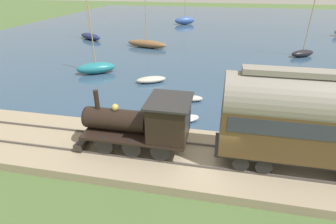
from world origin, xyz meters
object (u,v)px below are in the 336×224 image
at_px(rowboat_near_shore, 191,98).
at_px(rowboat_off_pier, 186,119).
at_px(steam_locomotive, 147,121).
at_px(sailboat_teal, 96,68).
at_px(sailboat_brown, 147,44).
at_px(passenger_coach, 314,118).
at_px(sailboat_black, 303,53).
at_px(rowboat_mid_harbor, 151,80).
at_px(sailboat_blue, 185,20).
at_px(sailboat_navy, 90,36).

distance_m(rowboat_near_shore, rowboat_off_pier, 3.41).
distance_m(steam_locomotive, rowboat_off_pier, 4.87).
bearing_deg(sailboat_teal, sailboat_brown, -38.78).
xyz_separation_m(passenger_coach, sailboat_black, (23.21, -5.57, -2.69)).
relative_size(sailboat_black, rowboat_off_pier, 4.03).
distance_m(sailboat_black, rowboat_mid_harbor, 20.02).
relative_size(steam_locomotive, rowboat_off_pier, 2.88).
bearing_deg(sailboat_blue, sailboat_teal, 145.95).
bearing_deg(sailboat_black, sailboat_navy, 49.11).
relative_size(sailboat_blue, rowboat_mid_harbor, 3.17).
xyz_separation_m(sailboat_blue, rowboat_mid_harbor, (-34.32, -1.83, -0.50)).
relative_size(sailboat_brown, sailboat_navy, 0.82).
relative_size(rowboat_near_shore, rowboat_mid_harbor, 0.66).
height_order(sailboat_black, rowboat_off_pier, sailboat_black).
height_order(steam_locomotive, sailboat_brown, sailboat_brown).
height_order(sailboat_black, sailboat_navy, sailboat_navy).
bearing_deg(sailboat_blue, rowboat_near_shore, 162.21).
relative_size(sailboat_teal, rowboat_off_pier, 4.04).
height_order(sailboat_black, rowboat_near_shore, sailboat_black).
height_order(sailboat_brown, rowboat_near_shore, sailboat_brown).
relative_size(sailboat_blue, sailboat_navy, 1.10).
height_order(passenger_coach, sailboat_teal, sailboat_teal).
bearing_deg(sailboat_brown, sailboat_black, -79.82).
bearing_deg(rowboat_off_pier, rowboat_near_shore, -31.18).
relative_size(steam_locomotive, sailboat_black, 0.71).
bearing_deg(sailboat_blue, rowboat_mid_harbor, 156.34).
xyz_separation_m(sailboat_teal, rowboat_mid_harbor, (-1.44, -6.07, -0.32)).
height_order(sailboat_brown, rowboat_mid_harbor, sailboat_brown).
bearing_deg(sailboat_blue, sailboat_black, -168.04).
relative_size(steam_locomotive, sailboat_navy, 0.70).
xyz_separation_m(sailboat_black, sailboat_navy, (4.19, 29.91, 0.02)).
height_order(sailboat_navy, rowboat_mid_harbor, sailboat_navy).
bearing_deg(steam_locomotive, sailboat_teal, 35.35).
xyz_separation_m(steam_locomotive, sailboat_brown, (23.98, 6.75, -1.67)).
relative_size(steam_locomotive, sailboat_teal, 0.71).
bearing_deg(sailboat_brown, rowboat_mid_harbor, -150.40).
relative_size(sailboat_black, rowboat_mid_harbor, 2.83).
distance_m(sailboat_teal, rowboat_near_shore, 11.21).
xyz_separation_m(passenger_coach, rowboat_mid_harbor, (10.94, 10.25, -2.91)).
relative_size(passenger_coach, sailboat_teal, 0.99).
xyz_separation_m(steam_locomotive, sailboat_teal, (12.37, 8.78, -1.60)).
bearing_deg(rowboat_near_shore, rowboat_off_pier, 171.96).
height_order(steam_locomotive, rowboat_mid_harbor, steam_locomotive).
distance_m(sailboat_brown, rowboat_off_pier, 21.40).
relative_size(steam_locomotive, passenger_coach, 0.72).
relative_size(rowboat_near_shore, rowboat_off_pier, 0.94).
bearing_deg(sailboat_brown, rowboat_off_pier, -145.14).
xyz_separation_m(sailboat_black, rowboat_mid_harbor, (-12.28, 15.82, -0.22)).
bearing_deg(rowboat_mid_harbor, rowboat_off_pier, -175.02).
bearing_deg(steam_locomotive, sailboat_navy, 31.52).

